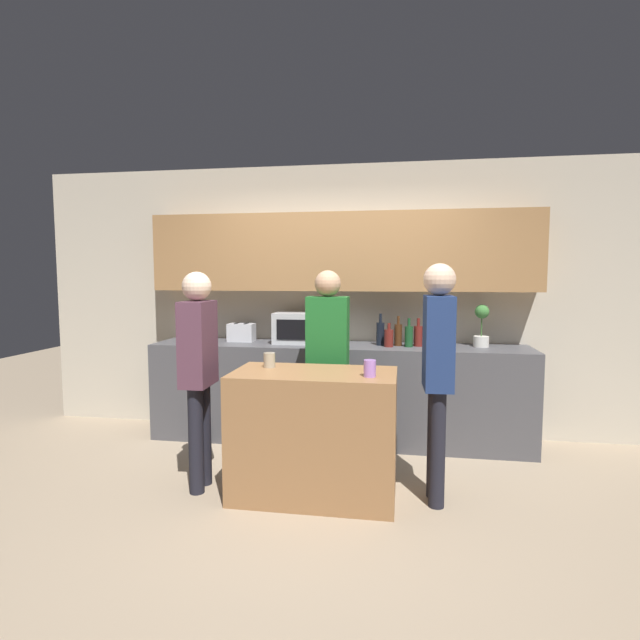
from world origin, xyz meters
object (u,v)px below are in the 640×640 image
object	(u,v)px
bottle_1	(389,338)
cup_1	(269,360)
cup_0	(370,368)
bottle_4	(418,336)
microwave	(302,328)
person_right	(327,351)
bottle_2	(398,334)
person_center	(438,362)
bottle_0	(380,333)
person_left	(198,362)
toaster	(242,332)
bottle_3	(409,336)
potted_plant	(482,326)

from	to	relation	value
bottle_1	cup_1	bearing A→B (deg)	-128.84
cup_0	bottle_4	bearing A→B (deg)	75.21
bottle_4	cup_1	xyz separation A→B (m)	(-1.13, -1.15, -0.07)
microwave	person_right	world-z (taller)	person_right
bottle_2	person_center	distance (m)	1.27
microwave	bottle_0	size ratio (longest dim) A/B	1.72
bottle_0	bottle_4	xyz separation A→B (m)	(0.35, -0.01, -0.01)
bottle_1	person_left	bearing A→B (deg)	-138.45
microwave	cup_1	size ratio (longest dim) A/B	4.73
toaster	person_right	size ratio (longest dim) A/B	0.16
person_left	cup_0	bearing A→B (deg)	84.35
bottle_3	cup_0	distance (m)	1.35
toaster	microwave	bearing A→B (deg)	-0.14
person_left	person_right	size ratio (longest dim) A/B	0.99
cup_1	bottle_4	bearing A→B (deg)	45.50
toaster	bottle_3	distance (m)	1.66
cup_0	potted_plant	bearing A→B (deg)	56.66
bottle_3	cup_1	xyz separation A→B (m)	(-1.04, -1.09, -0.07)
microwave	cup_1	xyz separation A→B (m)	(-0.00, -1.20, -0.12)
microwave	cup_0	bearing A→B (deg)	-61.88
cup_0	person_center	xyz separation A→B (m)	(0.46, 0.15, 0.03)
cup_1	person_right	distance (m)	0.60
toaster	person_center	xyz separation A→B (m)	(1.85, -1.28, -0.02)
bottle_4	cup_1	size ratio (longest dim) A/B	2.41
potted_plant	person_right	bearing A→B (deg)	-151.10
bottle_3	cup_0	world-z (taller)	bottle_3
person_right	person_left	bearing A→B (deg)	35.65
bottle_1	person_right	distance (m)	0.77
bottle_0	person_left	xyz separation A→B (m)	(-1.28, -1.30, -0.09)
bottle_2	cup_0	bearing A→B (deg)	-97.29
toaster	bottle_4	xyz separation A→B (m)	(1.75, -0.06, 0.01)
microwave	bottle_1	xyz separation A→B (m)	(0.85, -0.14, -0.06)
bottle_0	bottle_4	world-z (taller)	bottle_0
microwave	toaster	size ratio (longest dim) A/B	2.00
bottle_1	bottle_3	world-z (taller)	bottle_3
person_center	person_right	bearing A→B (deg)	55.27
person_center	microwave	bearing A→B (deg)	41.41
potted_plant	toaster	bearing A→B (deg)	180.00
bottle_0	bottle_1	xyz separation A→B (m)	(0.08, -0.09, -0.03)
bottle_0	microwave	bearing A→B (deg)	176.63
bottle_3	person_right	xyz separation A→B (m)	(-0.67, -0.63, -0.06)
microwave	person_right	xyz separation A→B (m)	(0.37, -0.74, -0.11)
toaster	person_center	world-z (taller)	person_center
bottle_0	bottle_2	distance (m)	0.17
person_right	potted_plant	bearing A→B (deg)	-150.34
cup_1	person_center	xyz separation A→B (m)	(1.23, -0.08, 0.04)
person_left	person_center	xyz separation A→B (m)	(1.73, 0.06, 0.04)
microwave	potted_plant	world-z (taller)	potted_plant
bottle_1	cup_1	size ratio (longest dim) A/B	2.03
person_left	person_right	world-z (taller)	person_right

